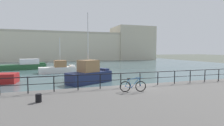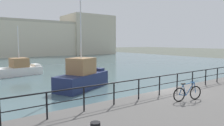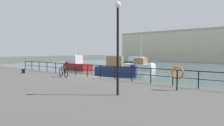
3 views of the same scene
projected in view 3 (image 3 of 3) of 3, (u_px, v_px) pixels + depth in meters
ground_plane at (92, 85)px, 18.75m from camera, size 240.00×240.00×0.00m
water_basin at (193, 67)px, 42.19m from camera, size 80.00×60.00×0.01m
quay_promenade at (25, 91)px, 13.68m from camera, size 56.00×13.00×0.91m
moored_green_narrowboat at (77, 65)px, 34.55m from camera, size 6.05×2.67×6.94m
moored_red_daysailer at (133, 62)px, 44.87m from camera, size 8.42×3.88×2.00m
moored_small_launch at (116, 69)px, 25.39m from camera, size 5.50×4.08×7.80m
moored_blue_motorboat at (139, 65)px, 35.63m from camera, size 5.92×2.82×5.74m
quay_railing at (94, 69)px, 17.44m from camera, size 23.87×0.07×1.08m
parked_bicycle at (63, 73)px, 17.54m from camera, size 1.74×0.45×0.98m
mooring_bollard at (23, 71)px, 20.69m from camera, size 0.32×0.32×0.44m
life_ring_stand at (178, 73)px, 11.43m from camera, size 0.75×0.16×1.40m
quay_lamp_post at (118, 36)px, 10.04m from camera, size 0.32×0.32×4.71m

